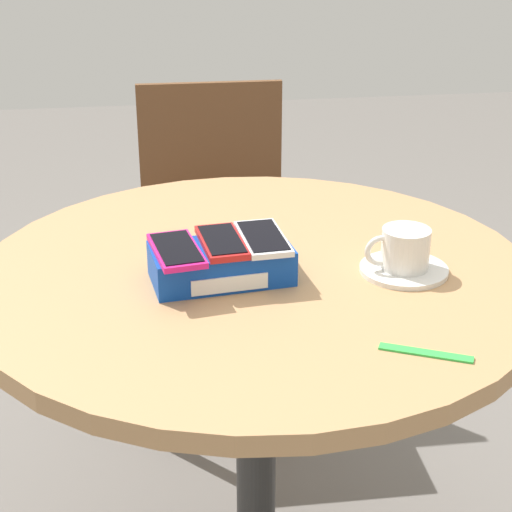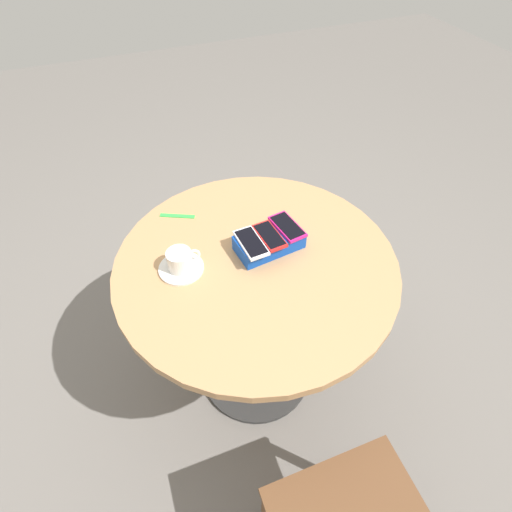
{
  "view_description": "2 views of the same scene",
  "coord_description": "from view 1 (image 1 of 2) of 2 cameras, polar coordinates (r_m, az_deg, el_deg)",
  "views": [
    {
      "loc": [
        -0.18,
        -1.22,
        1.3
      ],
      "look_at": [
        0.0,
        0.0,
        0.75
      ],
      "focal_mm": 60.0,
      "sensor_mm": 36.0,
      "label": 1
    },
    {
      "loc": [
        0.31,
        0.79,
        1.65
      ],
      "look_at": [
        0.0,
        0.0,
        0.75
      ],
      "focal_mm": 28.0,
      "sensor_mm": 36.0,
      "label": 2
    }
  ],
  "objects": [
    {
      "name": "round_table",
      "position": [
        1.43,
        0.0,
        -6.28
      ],
      "size": [
        0.89,
        0.89,
        0.73
      ],
      "color": "#2D2D2D",
      "rests_on": "ground_plane"
    },
    {
      "name": "phone_white",
      "position": [
        1.31,
        0.47,
        1.2
      ],
      "size": [
        0.08,
        0.14,
        0.01
      ],
      "color": "silver",
      "rests_on": "phone_box"
    },
    {
      "name": "phone_red",
      "position": [
        1.3,
        -2.29,
        0.94
      ],
      "size": [
        0.07,
        0.13,
        0.01
      ],
      "color": "red",
      "rests_on": "phone_box"
    },
    {
      "name": "phone_box",
      "position": [
        1.31,
        -2.33,
        -0.5
      ],
      "size": [
        0.22,
        0.13,
        0.05
      ],
      "color": "#0F42AD",
      "rests_on": "round_table"
    },
    {
      "name": "lanyard_strap",
      "position": [
        1.14,
        11.25,
        -6.36
      ],
      "size": [
        0.12,
        0.07,
        0.0
      ],
      "primitive_type": "cube",
      "rotation": [
        0.0,
        0.0,
        -0.45
      ],
      "color": "green",
      "rests_on": "round_table"
    },
    {
      "name": "coffee_cup",
      "position": [
        1.34,
        9.84,
        0.53
      ],
      "size": [
        0.1,
        0.08,
        0.06
      ],
      "color": "silver",
      "rests_on": "saucer"
    },
    {
      "name": "saucer",
      "position": [
        1.36,
        9.82,
        -0.9
      ],
      "size": [
        0.14,
        0.14,
        0.01
      ],
      "primitive_type": "cylinder",
      "color": "silver",
      "rests_on": "round_table"
    },
    {
      "name": "phone_magenta",
      "position": [
        1.28,
        -5.33,
        0.39
      ],
      "size": [
        0.09,
        0.14,
        0.01
      ],
      "color": "#D11975",
      "rests_on": "phone_box"
    },
    {
      "name": "chair_near_window",
      "position": [
        2.19,
        -2.66,
        1.14
      ],
      "size": [
        0.4,
        0.4,
        0.82
      ],
      "color": "brown",
      "rests_on": "ground_plane"
    }
  ]
}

